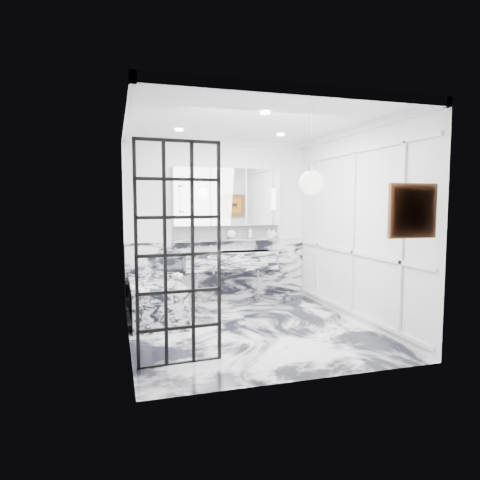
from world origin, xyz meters
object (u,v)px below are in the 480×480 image
object	(u,v)px
crittall_door	(179,255)
bathtub	(156,300)
trough_sink	(230,260)
mirror_cabinet	(227,197)

from	to	relation	value
crittall_door	bathtub	xyz separation A→B (m)	(-0.07, 1.92, -0.90)
bathtub	crittall_door	bearing A→B (deg)	-87.79
crittall_door	bathtub	size ratio (longest dim) A/B	1.43
trough_sink	bathtub	bearing A→B (deg)	-153.52
crittall_door	mirror_cabinet	world-z (taller)	crittall_door
trough_sink	bathtub	world-z (taller)	trough_sink
trough_sink	mirror_cabinet	distance (m)	1.10
trough_sink	mirror_cabinet	xyz separation A→B (m)	(-0.00, 0.17, 1.09)
trough_sink	crittall_door	bearing A→B (deg)	-115.90
crittall_door	mirror_cabinet	xyz separation A→B (m)	(1.25, 2.75, 0.64)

